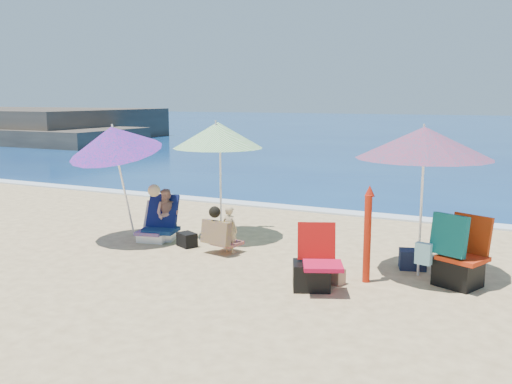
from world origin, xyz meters
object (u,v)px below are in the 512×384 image
at_px(umbrella_striped, 218,135).
at_px(camp_chair_right, 457,260).
at_px(furled_umbrella, 368,230).
at_px(camp_chair_left, 313,270).
at_px(chair_rainbow, 154,231).
at_px(person_left, 165,214).
at_px(umbrella_turquoise, 424,143).
at_px(chair_navy, 161,227).
at_px(person_center, 224,230).
at_px(umbrella_blue, 114,140).

height_order(umbrella_striped, camp_chair_right, umbrella_striped).
bearing_deg(furled_umbrella, camp_chair_left, -132.60).
distance_m(chair_rainbow, person_left, 0.37).
height_order(umbrella_turquoise, camp_chair_right, umbrella_turquoise).
xyz_separation_m(chair_navy, person_center, (1.59, -0.41, 0.19)).
relative_size(person_center, person_left, 0.77).
xyz_separation_m(umbrella_turquoise, camp_chair_left, (-1.18, -1.29, -1.69)).
xyz_separation_m(camp_chair_right, person_left, (-5.19, 0.41, 0.10)).
xyz_separation_m(furled_umbrella, chair_navy, (-4.14, 0.81, -0.56)).
relative_size(camp_chair_left, person_left, 0.86).
xyz_separation_m(umbrella_blue, camp_chair_left, (4.15, -0.89, -1.59)).
distance_m(umbrella_striped, person_center, 1.88).
xyz_separation_m(umbrella_blue, person_center, (2.16, 0.14, -1.47)).
xyz_separation_m(camp_chair_right, person_center, (-3.74, 0.05, 0.02)).
bearing_deg(camp_chair_right, umbrella_blue, -179.11).
distance_m(furled_umbrella, camp_chair_right, 1.29).
xyz_separation_m(umbrella_turquoise, umbrella_blue, (-5.33, -0.40, -0.10)).
distance_m(camp_chair_left, person_left, 3.71).
distance_m(chair_navy, camp_chair_right, 5.35).
height_order(furled_umbrella, person_left, furled_umbrella).
distance_m(person_center, person_left, 1.50).
distance_m(chair_rainbow, camp_chair_right, 5.34).
bearing_deg(furled_umbrella, umbrella_turquoise, 47.85).
xyz_separation_m(chair_navy, person_left, (0.14, -0.04, 0.27)).
bearing_deg(person_left, person_center, -14.31).
distance_m(umbrella_blue, furled_umbrella, 4.86).
height_order(chair_rainbow, camp_chair_right, camp_chair_right).
relative_size(umbrella_turquoise, person_left, 2.12).
height_order(umbrella_turquoise, camp_chair_left, umbrella_turquoise).
distance_m(chair_rainbow, camp_chair_left, 3.78).
distance_m(furled_umbrella, person_center, 2.62).
distance_m(umbrella_blue, person_left, 1.64).
distance_m(camp_chair_right, person_center, 3.74).
distance_m(umbrella_striped, chair_rainbow, 2.12).
relative_size(furled_umbrella, camp_chair_right, 1.33).
relative_size(chair_navy, chair_rainbow, 1.15).
xyz_separation_m(umbrella_blue, chair_navy, (0.58, 0.55, -1.66)).
xyz_separation_m(umbrella_turquoise, person_left, (-4.61, 0.11, -1.49)).
bearing_deg(chair_rainbow, chair_navy, 89.21).
bearing_deg(chair_navy, person_center, -14.55).
bearing_deg(person_center, person_left, 165.69).
bearing_deg(chair_rainbow, camp_chair_left, -19.00).
height_order(umbrella_striped, chair_rainbow, umbrella_striped).
distance_m(chair_navy, person_left, 0.31).
height_order(furled_umbrella, camp_chair_left, furled_umbrella).
xyz_separation_m(umbrella_blue, furled_umbrella, (4.72, -0.27, -1.10)).
xyz_separation_m(chair_navy, camp_chair_right, (5.33, -0.46, 0.17)).
height_order(chair_navy, camp_chair_right, camp_chair_right).
height_order(umbrella_striped, person_center, umbrella_striped).
bearing_deg(furled_umbrella, chair_rainbow, 171.72).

